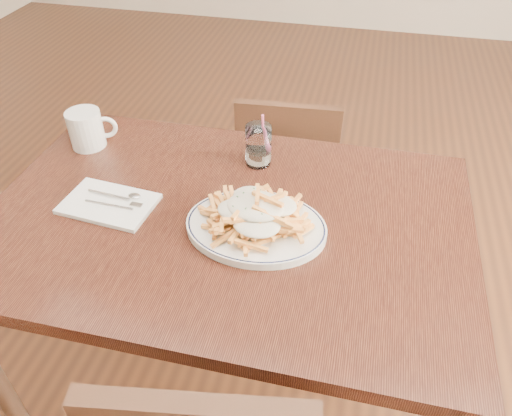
% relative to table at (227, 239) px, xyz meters
% --- Properties ---
extents(floor, '(7.00, 7.00, 0.00)m').
position_rel_table_xyz_m(floor, '(0.00, 0.00, -0.67)').
color(floor, black).
rests_on(floor, ground).
extents(table, '(1.20, 0.80, 0.75)m').
position_rel_table_xyz_m(table, '(0.00, 0.00, 0.00)').
color(table, black).
rests_on(table, ground).
extents(chair_far, '(0.38, 0.38, 0.78)m').
position_rel_table_xyz_m(chair_far, '(0.05, 0.64, -0.23)').
color(chair_far, '#321C10').
rests_on(chair_far, ground).
extents(fries_plate, '(0.38, 0.34, 0.02)m').
position_rel_table_xyz_m(fries_plate, '(0.08, -0.04, 0.09)').
color(fries_plate, silver).
rests_on(fries_plate, table).
extents(loaded_fries, '(0.26, 0.21, 0.08)m').
position_rel_table_xyz_m(loaded_fries, '(0.08, -0.04, 0.14)').
color(loaded_fries, '#F2A24A').
rests_on(loaded_fries, fries_plate).
extents(napkin, '(0.24, 0.17, 0.01)m').
position_rel_table_xyz_m(napkin, '(-0.30, -0.03, 0.08)').
color(napkin, white).
rests_on(napkin, table).
extents(cutlery, '(0.17, 0.06, 0.01)m').
position_rel_table_xyz_m(cutlery, '(-0.30, -0.02, 0.09)').
color(cutlery, silver).
rests_on(cutlery, napkin).
extents(water_glass, '(0.07, 0.07, 0.16)m').
position_rel_table_xyz_m(water_glass, '(0.03, 0.24, 0.13)').
color(water_glass, white).
rests_on(water_glass, table).
extents(coffee_mug, '(0.14, 0.10, 0.11)m').
position_rel_table_xyz_m(coffee_mug, '(-0.48, 0.22, 0.13)').
color(coffee_mug, silver).
rests_on(coffee_mug, table).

